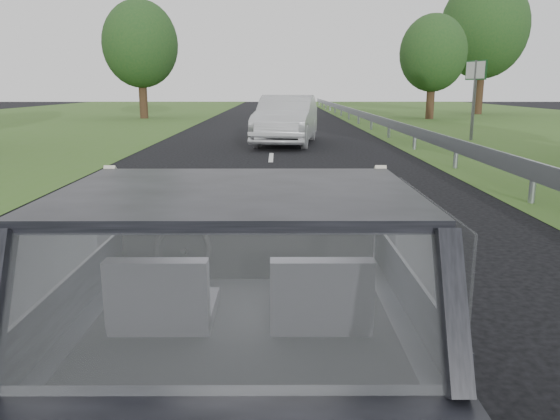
{
  "coord_description": "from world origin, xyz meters",
  "views": [
    {
      "loc": [
        0.19,
        -2.9,
        1.9
      ],
      "look_at": [
        0.2,
        0.52,
        1.13
      ],
      "focal_mm": 35.0,
      "sensor_mm": 36.0,
      "label": 1
    }
  ],
  "objects_px": {
    "other_car": "(286,120)",
    "subject_car": "(245,300)",
    "highway_sign": "(474,101)",
    "cat": "(283,214)"
  },
  "relations": [
    {
      "from": "subject_car",
      "to": "other_car",
      "type": "height_order",
      "value": "other_car"
    },
    {
      "from": "subject_car",
      "to": "cat",
      "type": "height_order",
      "value": "subject_car"
    },
    {
      "from": "subject_car",
      "to": "highway_sign",
      "type": "relative_size",
      "value": 1.42
    },
    {
      "from": "highway_sign",
      "to": "cat",
      "type": "bearing_deg",
      "value": -130.94
    },
    {
      "from": "cat",
      "to": "highway_sign",
      "type": "relative_size",
      "value": 0.2
    },
    {
      "from": "cat",
      "to": "highway_sign",
      "type": "xyz_separation_m",
      "value": [
        7.0,
        16.4,
        0.33
      ]
    },
    {
      "from": "other_car",
      "to": "highway_sign",
      "type": "bearing_deg",
      "value": 18.16
    },
    {
      "from": "subject_car",
      "to": "cat",
      "type": "xyz_separation_m",
      "value": [
        0.22,
        0.61,
        0.36
      ]
    },
    {
      "from": "other_car",
      "to": "subject_car",
      "type": "bearing_deg",
      "value": -83.71
    },
    {
      "from": "highway_sign",
      "to": "subject_car",
      "type": "bearing_deg",
      "value": -130.82
    }
  ]
}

